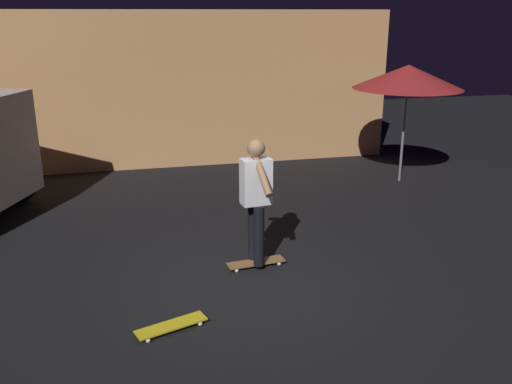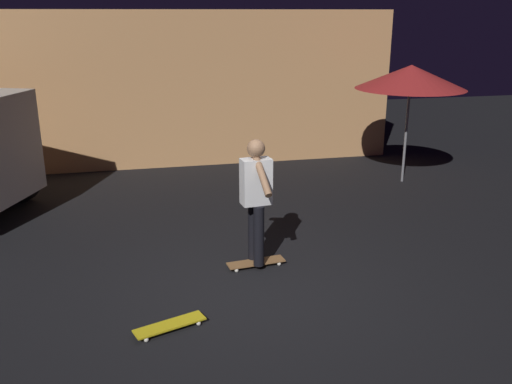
% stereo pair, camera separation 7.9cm
% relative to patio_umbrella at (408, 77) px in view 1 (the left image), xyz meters
% --- Properties ---
extents(ground_plane, '(28.00, 28.00, 0.00)m').
position_rel_patio_umbrella_xyz_m(ground_plane, '(-3.93, -3.81, -2.07)').
color(ground_plane, black).
extents(low_building, '(9.52, 4.07, 3.30)m').
position_rel_patio_umbrella_xyz_m(low_building, '(-4.21, 4.11, -0.42)').
color(low_building, tan).
rests_on(low_building, ground_plane).
extents(patio_umbrella, '(2.10, 2.10, 2.30)m').
position_rel_patio_umbrella_xyz_m(patio_umbrella, '(0.00, 0.00, 0.00)').
color(patio_umbrella, slate).
rests_on(patio_umbrella, ground_plane).
extents(skateboard_ridden, '(0.80, 0.29, 0.07)m').
position_rel_patio_umbrella_xyz_m(skateboard_ridden, '(-3.73, -3.18, -2.02)').
color(skateboard_ridden, olive).
rests_on(skateboard_ridden, ground_plane).
extents(skateboard_spare, '(0.80, 0.45, 0.07)m').
position_rel_patio_umbrella_xyz_m(skateboard_spare, '(-4.97, -4.50, -2.02)').
color(skateboard_spare, gold).
rests_on(skateboard_spare, ground_plane).
extents(skater, '(0.40, 0.99, 1.67)m').
position_rel_patio_umbrella_xyz_m(skater, '(-3.73, -3.18, -1.04)').
color(skater, black).
rests_on(skater, skateboard_ridden).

